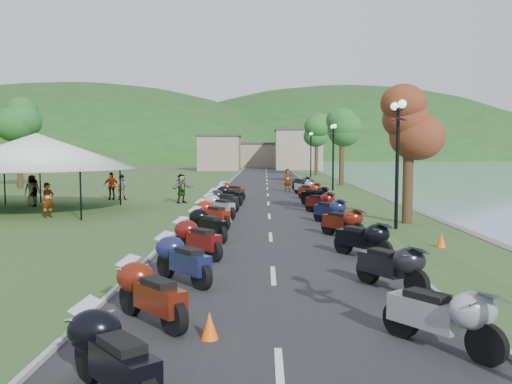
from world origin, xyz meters
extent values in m
cube|color=#272729|center=(0.00, 40.00, 0.01)|extent=(7.00, 120.00, 0.02)
cube|color=gray|center=(-2.00, 85.00, 2.50)|extent=(18.00, 16.00, 5.00)
imported|color=slate|center=(-10.32, 21.54, 0.00)|extent=(0.70, 0.74, 1.64)
imported|color=slate|center=(-9.27, 30.47, 0.00)|extent=(0.79, 0.45, 1.59)
imported|color=slate|center=(-13.04, 26.27, 0.00)|extent=(0.94, 1.05, 1.56)
cone|color=#F2590C|center=(-1.14, 5.42, 0.24)|extent=(0.31, 0.31, 0.48)
camera|label=1|loc=(-0.22, -3.40, 3.19)|focal=38.00mm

